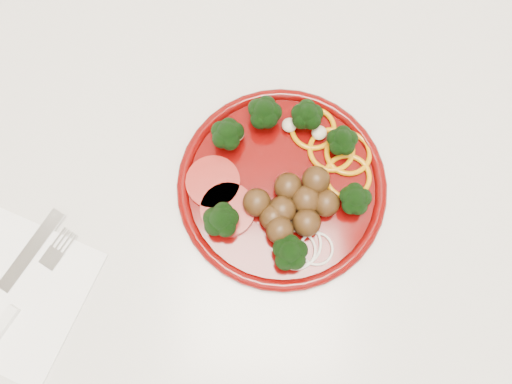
{
  "coord_description": "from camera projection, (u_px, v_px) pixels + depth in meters",
  "views": [
    {
      "loc": [
        0.19,
        1.57,
        1.47
      ],
      "look_at": [
        0.19,
        1.72,
        0.92
      ],
      "focal_mm": 35.0,
      "sensor_mm": 36.0,
      "label": 1
    }
  ],
  "objects": [
    {
      "name": "counter",
      "position": [
        162.0,
        260.0,
        1.02
      ],
      "size": [
        2.4,
        0.6,
        0.9
      ],
      "color": "silver",
      "rests_on": "ground"
    },
    {
      "name": "napkin",
      "position": [
        12.0,
        292.0,
        0.56
      ],
      "size": [
        0.21,
        0.21,
        0.0
      ],
      "primitive_type": "cube",
      "rotation": [
        0.0,
        0.0,
        1.17
      ],
      "color": "white",
      "rests_on": "counter"
    },
    {
      "name": "plate",
      "position": [
        284.0,
        184.0,
        0.57
      ],
      "size": [
        0.24,
        0.24,
        0.05
      ],
      "rotation": [
        0.0,
        0.0,
        0.25
      ],
      "color": "#510403",
      "rests_on": "counter"
    },
    {
      "name": "fork",
      "position": [
        6.0,
        320.0,
        0.54
      ],
      "size": [
        0.1,
        0.15,
        0.01
      ],
      "rotation": [
        0.0,
        0.0,
        1.02
      ],
      "color": "white",
      "rests_on": "napkin"
    }
  ]
}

